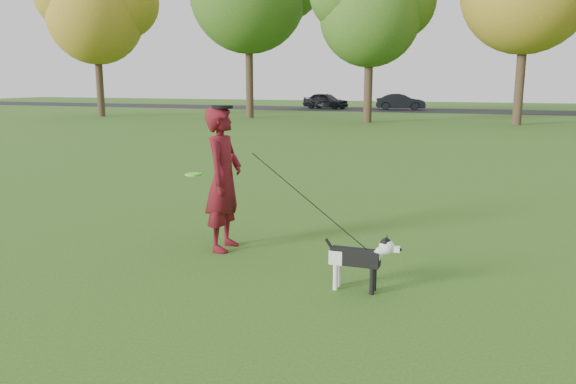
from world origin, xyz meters
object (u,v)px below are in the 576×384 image
at_px(car_left, 326,101).
at_px(man, 224,179).
at_px(dog, 361,256).
at_px(car_mid, 400,102).

bearing_deg(car_left, man, -150.83).
distance_m(man, dog, 2.46).
xyz_separation_m(man, car_mid, (-3.61, 39.55, -0.34)).
height_order(man, dog, man).
height_order(dog, car_left, car_left).
relative_size(dog, car_left, 0.23).
height_order(man, car_left, man).
bearing_deg(man, car_left, 9.68).
xyz_separation_m(man, dog, (2.18, -0.96, -0.60)).
bearing_deg(car_mid, dog, 176.27).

